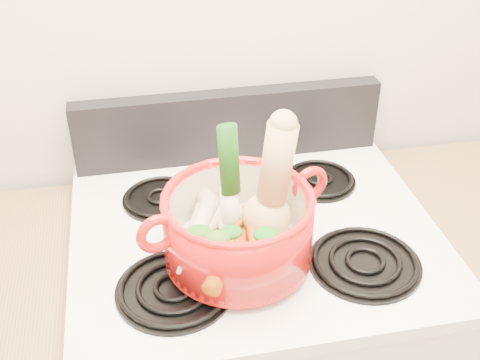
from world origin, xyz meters
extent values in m
cube|color=beige|center=(0.00, 1.75, 1.30)|extent=(3.50, 0.02, 2.60)
cube|color=white|center=(0.00, 1.40, 0.93)|extent=(0.78, 0.67, 0.03)
cube|color=black|center=(0.00, 1.70, 1.04)|extent=(0.76, 0.05, 0.18)
cylinder|color=black|center=(-0.19, 1.24, 0.96)|extent=(0.22, 0.22, 0.02)
cylinder|color=black|center=(0.19, 1.24, 0.96)|extent=(0.22, 0.22, 0.02)
cylinder|color=black|center=(-0.19, 1.54, 0.96)|extent=(0.17, 0.17, 0.02)
cylinder|color=black|center=(0.19, 1.54, 0.96)|extent=(0.17, 0.17, 0.02)
cylinder|color=#B8120F|center=(-0.06, 1.30, 1.04)|extent=(0.36, 0.36, 0.14)
torus|color=#B8120F|center=(-0.21, 1.25, 1.09)|extent=(0.08, 0.04, 0.08)
torus|color=#B8120F|center=(0.10, 1.35, 1.09)|extent=(0.08, 0.04, 0.08)
cylinder|color=silver|center=(-0.07, 1.33, 1.12)|extent=(0.05, 0.07, 0.26)
ellipsoid|color=#D1BE81|center=(-0.03, 1.36, 1.02)|extent=(0.08, 0.06, 0.04)
cone|color=beige|center=(-0.13, 1.34, 1.02)|extent=(0.14, 0.23, 0.06)
cone|color=beige|center=(-0.12, 1.31, 1.03)|extent=(0.15, 0.16, 0.05)
cone|color=beige|center=(-0.08, 1.33, 1.03)|extent=(0.10, 0.20, 0.06)
cone|color=beige|center=(-0.14, 1.30, 1.04)|extent=(0.13, 0.19, 0.06)
cone|color=#B93D09|center=(-0.06, 1.27, 1.01)|extent=(0.09, 0.16, 0.04)
cone|color=#C14E09|center=(-0.09, 1.23, 1.03)|extent=(0.11, 0.16, 0.05)
cone|color=#BF4509|center=(-0.03, 1.27, 1.03)|extent=(0.04, 0.18, 0.05)
cone|color=#D4600A|center=(-0.10, 1.26, 1.04)|extent=(0.13, 0.14, 0.05)
camera|label=1|loc=(-0.23, 0.41, 1.76)|focal=45.00mm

